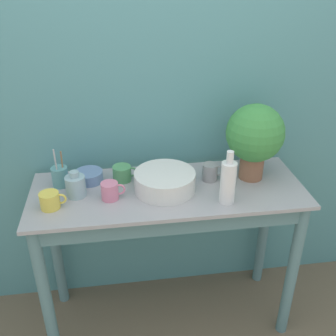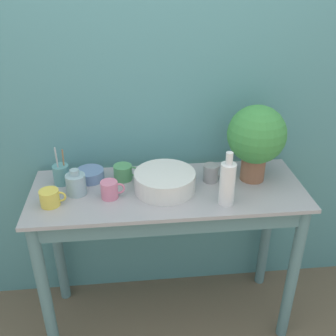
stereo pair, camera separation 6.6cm
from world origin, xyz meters
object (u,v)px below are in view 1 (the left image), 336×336
object	(u,v)px
bottle_tall	(228,182)
mug_green	(122,173)
bottle_short	(76,186)
mug_pink	(110,191)
potted_plant	(255,136)
bowl_wash_large	(165,181)
bowl_small_blue	(89,176)
utensil_cup	(60,176)
mug_grey	(210,172)
mug_yellow	(50,200)

from	to	relation	value
bottle_tall	mug_green	bearing A→B (deg)	150.14
bottle_short	mug_pink	distance (m)	0.17
bottle_tall	potted_plant	bearing A→B (deg)	48.24
potted_plant	bowl_wash_large	xyz separation A→B (m)	(-0.47, -0.06, -0.19)
bowl_wash_large	bottle_short	world-z (taller)	bottle_short
bottle_tall	bowl_small_blue	distance (m)	0.72
mug_green	bottle_short	bearing A→B (deg)	-152.54
bottle_tall	utensil_cup	world-z (taller)	bottle_tall
mug_grey	bowl_small_blue	bearing A→B (deg)	172.99
potted_plant	mug_grey	distance (m)	0.29
bottle_tall	mug_yellow	distance (m)	0.83
bowl_wash_large	mug_pink	size ratio (longest dim) A/B	2.60
bowl_wash_large	potted_plant	bearing A→B (deg)	7.42
mug_yellow	utensil_cup	world-z (taller)	utensil_cup
mug_pink	mug_grey	distance (m)	0.53
mug_pink	utensil_cup	bearing A→B (deg)	147.41
bowl_wash_large	bottle_short	distance (m)	0.44
utensil_cup	mug_green	bearing A→B (deg)	2.18
bowl_wash_large	mug_grey	xyz separation A→B (m)	(0.25, 0.06, -0.00)
mug_yellow	mug_grey	bearing A→B (deg)	10.47
bowl_wash_large	bottle_tall	bearing A→B (deg)	-28.61
potted_plant	bowl_small_blue	distance (m)	0.88
potted_plant	utensil_cup	distance (m)	1.01
bottle_tall	mug_pink	size ratio (longest dim) A/B	2.27
bowl_small_blue	utensil_cup	size ratio (longest dim) A/B	0.67
mug_green	mug_yellow	xyz separation A→B (m)	(-0.34, -0.21, -0.00)
potted_plant	bottle_short	size ratio (longest dim) A/B	3.01
mug_yellow	mug_grey	distance (m)	0.81
mug_pink	bowl_small_blue	world-z (taller)	mug_pink
mug_green	potted_plant	bearing A→B (deg)	-5.56
bowl_wash_large	bottle_tall	world-z (taller)	bottle_tall
bottle_tall	mug_pink	bearing A→B (deg)	169.06
mug_pink	utensil_cup	xyz separation A→B (m)	(-0.25, 0.16, 0.01)
bottle_short	mug_green	world-z (taller)	bottle_short
bottle_short	mug_yellow	world-z (taller)	bottle_short
utensil_cup	bowl_wash_large	bearing A→B (deg)	-12.39
bowl_wash_large	bowl_small_blue	xyz separation A→B (m)	(-0.38, 0.14, -0.02)
mug_yellow	potted_plant	bearing A→B (deg)	8.15
bowl_wash_large	mug_pink	xyz separation A→B (m)	(-0.27, -0.05, -0.00)
utensil_cup	bottle_tall	bearing A→B (deg)	-18.41
bottle_short	mug_yellow	bearing A→B (deg)	-140.81
bowl_wash_large	mug_yellow	world-z (taller)	bowl_wash_large
potted_plant	bottle_tall	size ratio (longest dim) A/B	1.50
mug_grey	mug_green	bearing A→B (deg)	172.02
potted_plant	mug_grey	xyz separation A→B (m)	(-0.22, 0.00, -0.19)
mug_yellow	bowl_small_blue	xyz separation A→B (m)	(0.17, 0.22, -0.01)
mug_yellow	mug_grey	xyz separation A→B (m)	(0.80, 0.15, 0.01)
bottle_tall	mug_grey	bearing A→B (deg)	97.83
bottle_short	mug_grey	bearing A→B (deg)	4.66
bottle_tall	utensil_cup	bearing A→B (deg)	161.59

